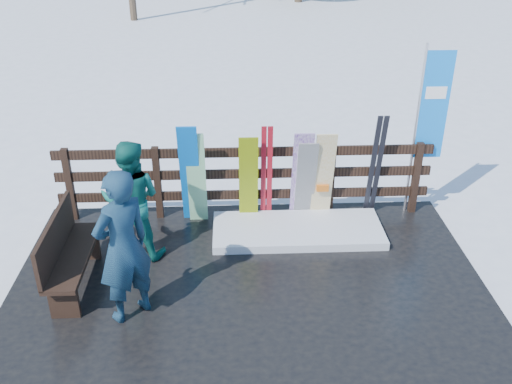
{
  "coord_description": "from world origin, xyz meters",
  "views": [
    {
      "loc": [
        -0.16,
        -5.44,
        4.49
      ],
      "look_at": [
        0.12,
        1.0,
        1.1
      ],
      "focal_mm": 40.0,
      "sensor_mm": 36.0,
      "label": 1
    }
  ],
  "objects_px": {
    "bench": "(67,252)",
    "snowboard_4": "(306,181)",
    "person_front": "(123,247)",
    "rental_flag": "(429,112)",
    "snowboard_5": "(323,177)",
    "snowboard_2": "(249,180)",
    "snowboard_3": "(301,177)",
    "snowboard_0": "(190,175)",
    "snowboard_1": "(197,179)",
    "person_back": "(131,200)"
  },
  "relations": [
    {
      "from": "bench",
      "to": "snowboard_4",
      "type": "bearing_deg",
      "value": 25.53
    },
    {
      "from": "bench",
      "to": "person_front",
      "type": "distance_m",
      "value": 1.09
    },
    {
      "from": "bench",
      "to": "rental_flag",
      "type": "height_order",
      "value": "rental_flag"
    },
    {
      "from": "snowboard_5",
      "to": "rental_flag",
      "type": "relative_size",
      "value": 0.57
    },
    {
      "from": "snowboard_2",
      "to": "snowboard_3",
      "type": "bearing_deg",
      "value": -0.0
    },
    {
      "from": "snowboard_5",
      "to": "person_front",
      "type": "xyz_separation_m",
      "value": [
        -2.55,
        -2.06,
        0.21
      ]
    },
    {
      "from": "snowboard_0",
      "to": "snowboard_2",
      "type": "relative_size",
      "value": 1.16
    },
    {
      "from": "snowboard_5",
      "to": "person_front",
      "type": "relative_size",
      "value": 0.79
    },
    {
      "from": "snowboard_1",
      "to": "snowboard_0",
      "type": "bearing_deg",
      "value": 180.0
    },
    {
      "from": "person_back",
      "to": "person_front",
      "type": "bearing_deg",
      "value": 102.17
    },
    {
      "from": "snowboard_3",
      "to": "person_front",
      "type": "distance_m",
      "value": 3.04
    },
    {
      "from": "bench",
      "to": "snowboard_4",
      "type": "distance_m",
      "value": 3.46
    },
    {
      "from": "bench",
      "to": "snowboard_3",
      "type": "distance_m",
      "value": 3.41
    },
    {
      "from": "snowboard_1",
      "to": "rental_flag",
      "type": "relative_size",
      "value": 0.58
    },
    {
      "from": "snowboard_2",
      "to": "person_back",
      "type": "xyz_separation_m",
      "value": [
        -1.57,
        -0.79,
        0.13
      ]
    },
    {
      "from": "snowboard_2",
      "to": "rental_flag",
      "type": "xyz_separation_m",
      "value": [
        2.63,
        0.27,
        0.9
      ]
    },
    {
      "from": "snowboard_5",
      "to": "person_back",
      "type": "relative_size",
      "value": 0.89
    },
    {
      "from": "bench",
      "to": "snowboard_3",
      "type": "xyz_separation_m",
      "value": [
        3.05,
        1.49,
        0.23
      ]
    },
    {
      "from": "snowboard_1",
      "to": "snowboard_2",
      "type": "xyz_separation_m",
      "value": [
        0.75,
        0.0,
        -0.04
      ]
    },
    {
      "from": "snowboard_1",
      "to": "snowboard_5",
      "type": "xyz_separation_m",
      "value": [
        1.85,
        0.0,
        -0.01
      ]
    },
    {
      "from": "bench",
      "to": "snowboard_3",
      "type": "bearing_deg",
      "value": 26.01
    },
    {
      "from": "snowboard_3",
      "to": "person_front",
      "type": "bearing_deg",
      "value": -137.22
    },
    {
      "from": "snowboard_2",
      "to": "bench",
      "type": "bearing_deg",
      "value": -146.85
    },
    {
      "from": "snowboard_0",
      "to": "snowboard_2",
      "type": "height_order",
      "value": "snowboard_0"
    },
    {
      "from": "rental_flag",
      "to": "snowboard_5",
      "type": "bearing_deg",
      "value": -170.01
    },
    {
      "from": "snowboard_0",
      "to": "snowboard_2",
      "type": "xyz_separation_m",
      "value": [
        0.85,
        0.0,
        -0.1
      ]
    },
    {
      "from": "snowboard_2",
      "to": "person_front",
      "type": "distance_m",
      "value": 2.54
    },
    {
      "from": "rental_flag",
      "to": "snowboard_4",
      "type": "bearing_deg",
      "value": -171.41
    },
    {
      "from": "snowboard_1",
      "to": "bench",
      "type": "bearing_deg",
      "value": -135.72
    },
    {
      "from": "snowboard_2",
      "to": "snowboard_5",
      "type": "bearing_deg",
      "value": 0.0
    },
    {
      "from": "bench",
      "to": "person_back",
      "type": "relative_size",
      "value": 0.9
    },
    {
      "from": "snowboard_3",
      "to": "snowboard_0",
      "type": "bearing_deg",
      "value": 180.0
    },
    {
      "from": "snowboard_1",
      "to": "person_front",
      "type": "xyz_separation_m",
      "value": [
        -0.7,
        -2.06,
        0.2
      ]
    },
    {
      "from": "snowboard_5",
      "to": "person_back",
      "type": "xyz_separation_m",
      "value": [
        -2.66,
        -0.79,
        0.1
      ]
    },
    {
      "from": "snowboard_1",
      "to": "snowboard_2",
      "type": "distance_m",
      "value": 0.75
    },
    {
      "from": "snowboard_0",
      "to": "snowboard_3",
      "type": "relative_size",
      "value": 1.08
    },
    {
      "from": "snowboard_2",
      "to": "rental_flag",
      "type": "distance_m",
      "value": 2.79
    },
    {
      "from": "snowboard_0",
      "to": "rental_flag",
      "type": "xyz_separation_m",
      "value": [
        3.47,
        0.27,
        0.8
      ]
    },
    {
      "from": "snowboard_2",
      "to": "snowboard_4",
      "type": "height_order",
      "value": "snowboard_2"
    },
    {
      "from": "snowboard_3",
      "to": "bench",
      "type": "bearing_deg",
      "value": -153.99
    },
    {
      "from": "person_back",
      "to": "snowboard_1",
      "type": "bearing_deg",
      "value": -128.66
    },
    {
      "from": "snowboard_3",
      "to": "person_back",
      "type": "xyz_separation_m",
      "value": [
        -2.34,
        -0.79,
        0.09
      ]
    },
    {
      "from": "snowboard_3",
      "to": "snowboard_4",
      "type": "xyz_separation_m",
      "value": [
        0.07,
        0.0,
        -0.08
      ]
    },
    {
      "from": "snowboard_1",
      "to": "snowboard_4",
      "type": "bearing_deg",
      "value": 0.0
    },
    {
      "from": "snowboard_2",
      "to": "snowboard_4",
      "type": "relative_size",
      "value": 1.03
    },
    {
      "from": "person_back",
      "to": "rental_flag",
      "type": "bearing_deg",
      "value": -158.6
    },
    {
      "from": "rental_flag",
      "to": "snowboard_2",
      "type": "bearing_deg",
      "value": -174.13
    },
    {
      "from": "rental_flag",
      "to": "person_front",
      "type": "height_order",
      "value": "rental_flag"
    },
    {
      "from": "person_front",
      "to": "snowboard_5",
      "type": "bearing_deg",
      "value": 177.0
    },
    {
      "from": "snowboard_2",
      "to": "snowboard_4",
      "type": "bearing_deg",
      "value": 0.0
    }
  ]
}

